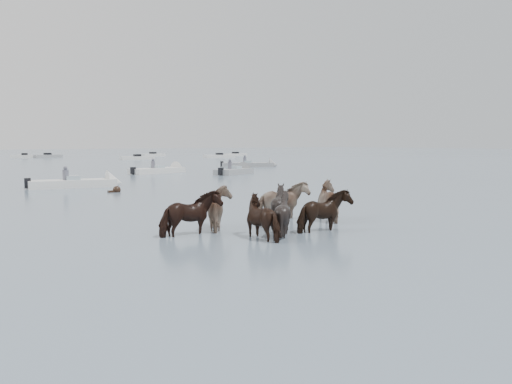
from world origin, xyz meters
TOP-DOWN VIEW (x-y plane):
  - ground at (0.00, 0.00)m, footprint 400.00×400.00m
  - pony_herd at (2.31, -0.18)m, footprint 7.41×4.24m
  - swimming_pony at (2.75, 14.78)m, footprint 0.72×0.44m
  - motorboat_b at (2.52, 19.17)m, footprint 5.77×2.45m
  - motorboat_c at (13.14, 30.10)m, footprint 6.02×3.13m
  - motorboat_d at (17.77, 25.11)m, footprint 4.82×3.41m
  - motorboat_e at (26.46, 34.73)m, footprint 6.07×4.62m

SIDE VIEW (x-z plane):
  - ground at x=0.00m, z-range 0.00..0.00m
  - swimming_pony at x=2.75m, z-range -0.12..0.32m
  - motorboat_e at x=26.46m, z-range -0.74..1.18m
  - motorboat_c at x=13.14m, z-range -0.74..1.18m
  - motorboat_b at x=2.52m, z-range -0.73..1.19m
  - motorboat_d at x=17.77m, z-range -0.73..1.19m
  - pony_herd at x=2.31m, z-range -0.27..1.37m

